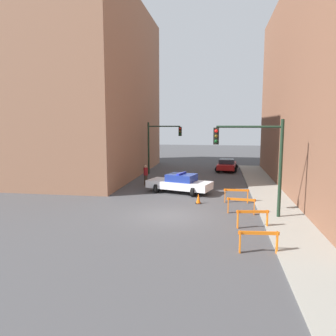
{
  "coord_description": "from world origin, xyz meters",
  "views": [
    {
      "loc": [
        2.71,
        -17.5,
        5.11
      ],
      "look_at": [
        -0.87,
        5.01,
        1.98
      ],
      "focal_mm": 35.0,
      "sensor_mm": 36.0,
      "label": 1
    }
  ],
  "objects_px": {
    "police_car": "(180,183)",
    "pedestrian_crossing": "(146,175)",
    "traffic_light_near": "(258,153)",
    "barrier_back": "(241,203)",
    "barrier_front": "(259,238)",
    "barrier_mid": "(253,216)",
    "parked_car_near": "(227,165)",
    "barrier_corner": "(236,193)",
    "traffic_cone": "(198,199)",
    "traffic_light_far": "(159,140)"
  },
  "relations": [
    {
      "from": "parked_car_near",
      "to": "barrier_back",
      "type": "height_order",
      "value": "parked_car_near"
    },
    {
      "from": "pedestrian_crossing",
      "to": "barrier_front",
      "type": "xyz_separation_m",
      "value": [
        7.63,
        -13.46,
        -0.24
      ]
    },
    {
      "from": "police_car",
      "to": "pedestrian_crossing",
      "type": "relative_size",
      "value": 3.03
    },
    {
      "from": "traffic_light_near",
      "to": "barrier_front",
      "type": "height_order",
      "value": "traffic_light_near"
    },
    {
      "from": "traffic_light_far",
      "to": "barrier_corner",
      "type": "distance_m",
      "value": 13.5
    },
    {
      "from": "barrier_mid",
      "to": "parked_car_near",
      "type": "bearing_deg",
      "value": 92.57
    },
    {
      "from": "pedestrian_crossing",
      "to": "traffic_cone",
      "type": "bearing_deg",
      "value": 97.9
    },
    {
      "from": "police_car",
      "to": "barrier_mid",
      "type": "relative_size",
      "value": 3.18
    },
    {
      "from": "police_car",
      "to": "pedestrian_crossing",
      "type": "height_order",
      "value": "pedestrian_crossing"
    },
    {
      "from": "police_car",
      "to": "traffic_cone",
      "type": "bearing_deg",
      "value": -135.88
    },
    {
      "from": "barrier_front",
      "to": "barrier_back",
      "type": "bearing_deg",
      "value": 93.27
    },
    {
      "from": "traffic_light_near",
      "to": "pedestrian_crossing",
      "type": "relative_size",
      "value": 3.13
    },
    {
      "from": "traffic_light_near",
      "to": "pedestrian_crossing",
      "type": "height_order",
      "value": "traffic_light_near"
    },
    {
      "from": "traffic_light_near",
      "to": "barrier_corner",
      "type": "height_order",
      "value": "traffic_light_near"
    },
    {
      "from": "police_car",
      "to": "barrier_front",
      "type": "bearing_deg",
      "value": -140.52
    },
    {
      "from": "parked_car_near",
      "to": "barrier_mid",
      "type": "distance_m",
      "value": 19.53
    },
    {
      "from": "parked_car_near",
      "to": "barrier_back",
      "type": "bearing_deg",
      "value": -83.21
    },
    {
      "from": "parked_car_near",
      "to": "barrier_corner",
      "type": "bearing_deg",
      "value": -83.49
    },
    {
      "from": "parked_car_near",
      "to": "pedestrian_crossing",
      "type": "height_order",
      "value": "pedestrian_crossing"
    },
    {
      "from": "barrier_back",
      "to": "traffic_light_far",
      "type": "bearing_deg",
      "value": 117.87
    },
    {
      "from": "traffic_light_far",
      "to": "barrier_back",
      "type": "xyz_separation_m",
      "value": [
        7.27,
        -13.75,
        -2.78
      ]
    },
    {
      "from": "parked_car_near",
      "to": "barrier_corner",
      "type": "height_order",
      "value": "parked_car_near"
    },
    {
      "from": "barrier_front",
      "to": "barrier_corner",
      "type": "distance_m",
      "value": 8.34
    },
    {
      "from": "traffic_light_far",
      "to": "traffic_cone",
      "type": "height_order",
      "value": "traffic_light_far"
    },
    {
      "from": "barrier_corner",
      "to": "traffic_cone",
      "type": "bearing_deg",
      "value": -166.06
    },
    {
      "from": "traffic_light_far",
      "to": "police_car",
      "type": "distance_m",
      "value": 9.53
    },
    {
      "from": "traffic_light_near",
      "to": "barrier_mid",
      "type": "height_order",
      "value": "traffic_light_near"
    },
    {
      "from": "police_car",
      "to": "traffic_cone",
      "type": "distance_m",
      "value": 3.52
    },
    {
      "from": "traffic_light_near",
      "to": "police_car",
      "type": "xyz_separation_m",
      "value": [
        -4.89,
        5.81,
        -2.81
      ]
    },
    {
      "from": "traffic_light_far",
      "to": "pedestrian_crossing",
      "type": "distance_m",
      "value": 6.51
    },
    {
      "from": "pedestrian_crossing",
      "to": "traffic_light_far",
      "type": "bearing_deg",
      "value": -122.17
    },
    {
      "from": "traffic_light_near",
      "to": "traffic_cone",
      "type": "height_order",
      "value": "traffic_light_near"
    },
    {
      "from": "parked_car_near",
      "to": "barrier_front",
      "type": "bearing_deg",
      "value": -82.79
    },
    {
      "from": "police_car",
      "to": "barrier_corner",
      "type": "relative_size",
      "value": 3.15
    },
    {
      "from": "traffic_light_near",
      "to": "barrier_corner",
      "type": "distance_m",
      "value": 4.49
    },
    {
      "from": "police_car",
      "to": "traffic_cone",
      "type": "xyz_separation_m",
      "value": [
        1.59,
        -3.12,
        -0.41
      ]
    },
    {
      "from": "traffic_light_near",
      "to": "barrier_front",
      "type": "xyz_separation_m",
      "value": [
        -0.44,
        -5.04,
        -2.91
      ]
    },
    {
      "from": "barrier_back",
      "to": "traffic_cone",
      "type": "xyz_separation_m",
      "value": [
        -2.54,
        2.03,
        -0.3
      ]
    },
    {
      "from": "pedestrian_crossing",
      "to": "barrier_mid",
      "type": "bearing_deg",
      "value": 94.96
    },
    {
      "from": "traffic_light_near",
      "to": "parked_car_near",
      "type": "relative_size",
      "value": 1.17
    },
    {
      "from": "barrier_back",
      "to": "police_car",
      "type": "bearing_deg",
      "value": 128.74
    },
    {
      "from": "police_car",
      "to": "barrier_mid",
      "type": "bearing_deg",
      "value": -132.36
    },
    {
      "from": "parked_car_near",
      "to": "barrier_corner",
      "type": "xyz_separation_m",
      "value": [
        0.34,
        -14.35,
        -0.06
      ]
    },
    {
      "from": "pedestrian_crossing",
      "to": "barrier_mid",
      "type": "height_order",
      "value": "pedestrian_crossing"
    },
    {
      "from": "traffic_light_near",
      "to": "traffic_cone",
      "type": "bearing_deg",
      "value": 140.82
    },
    {
      "from": "barrier_back",
      "to": "barrier_front",
      "type": "bearing_deg",
      "value": -86.73
    },
    {
      "from": "barrier_back",
      "to": "traffic_cone",
      "type": "relative_size",
      "value": 2.43
    },
    {
      "from": "police_car",
      "to": "pedestrian_crossing",
      "type": "xyz_separation_m",
      "value": [
        -3.17,
        2.61,
        0.14
      ]
    },
    {
      "from": "traffic_cone",
      "to": "traffic_light_far",
      "type": "bearing_deg",
      "value": 111.96
    },
    {
      "from": "police_car",
      "to": "traffic_cone",
      "type": "relative_size",
      "value": 7.68
    }
  ]
}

